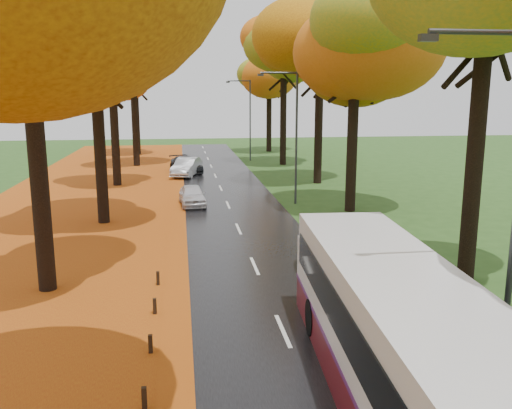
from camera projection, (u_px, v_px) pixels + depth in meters
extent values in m
cube|color=black|center=(236.00, 225.00, 28.17)|extent=(6.50, 90.00, 0.04)
cube|color=silver|center=(236.00, 224.00, 28.17)|extent=(0.12, 90.00, 0.01)
cube|color=maroon|center=(57.00, 231.00, 26.96)|extent=(12.00, 90.00, 0.02)
cube|color=#B16312|center=(177.00, 226.00, 27.75)|extent=(0.90, 90.00, 0.01)
cylinder|color=black|center=(37.00, 159.00, 17.99)|extent=(0.60, 0.60, 9.15)
cylinder|color=black|center=(100.00, 147.00, 27.89)|extent=(0.60, 0.60, 8.00)
ellipsoid|color=#CB6516|center=(94.00, 47.00, 26.88)|extent=(9.20, 9.20, 7.18)
cylinder|color=black|center=(115.00, 127.00, 39.39)|extent=(0.60, 0.60, 8.58)
ellipsoid|color=#CB6516|center=(111.00, 51.00, 38.30)|extent=(8.00, 8.00, 6.24)
cylinder|color=black|center=(135.00, 117.00, 50.08)|extent=(0.60, 0.60, 9.15)
ellipsoid|color=#CB6516|center=(132.00, 53.00, 48.92)|extent=(9.20, 9.20, 7.18)
cylinder|color=black|center=(137.00, 118.00, 59.82)|extent=(0.60, 0.60, 8.00)
ellipsoid|color=#CB6516|center=(135.00, 72.00, 58.80)|extent=(8.00, 8.00, 6.24)
cylinder|color=black|center=(475.00, 155.00, 19.04)|extent=(0.60, 0.60, 9.22)
cylinder|color=black|center=(352.00, 140.00, 30.70)|extent=(0.60, 0.60, 8.19)
ellipsoid|color=#C4870E|center=(356.00, 47.00, 29.67)|extent=(9.20, 9.20, 7.18)
cylinder|color=black|center=(319.00, 125.00, 40.43)|extent=(0.60, 0.60, 8.70)
ellipsoid|color=#C4870E|center=(320.00, 50.00, 39.33)|extent=(8.20, 8.20, 6.40)
cylinder|color=black|center=(283.00, 116.00, 50.97)|extent=(0.60, 0.60, 9.22)
ellipsoid|color=#C4870E|center=(284.00, 53.00, 49.80)|extent=(9.20, 9.20, 7.18)
cylinder|color=black|center=(269.00, 116.00, 62.79)|extent=(0.60, 0.60, 8.19)
ellipsoid|color=#C4870E|center=(269.00, 71.00, 61.76)|extent=(8.20, 8.20, 6.40)
cube|color=black|center=(144.00, 398.00, 11.72)|extent=(0.11, 0.11, 0.52)
cube|color=black|center=(150.00, 344.00, 14.24)|extent=(0.11, 0.11, 0.52)
cube|color=black|center=(155.00, 306.00, 16.76)|extent=(0.11, 0.11, 0.52)
cube|color=black|center=(158.00, 278.00, 19.28)|extent=(0.11, 0.11, 0.52)
cylinder|color=#333538|center=(482.00, 32.00, 10.51)|extent=(2.20, 0.11, 0.11)
cube|color=#333538|center=(428.00, 38.00, 10.38)|extent=(0.35, 0.18, 0.14)
cylinder|color=#333538|center=(296.00, 139.00, 32.78)|extent=(0.14, 0.14, 8.00)
cylinder|color=#333538|center=(279.00, 73.00, 31.85)|extent=(2.20, 0.11, 0.11)
cube|color=#333538|center=(261.00, 75.00, 31.72)|extent=(0.35, 0.18, 0.14)
cylinder|color=#333538|center=(250.00, 121.00, 54.12)|extent=(0.14, 0.14, 8.00)
cylinder|color=#333538|center=(239.00, 81.00, 53.18)|extent=(2.20, 0.11, 0.11)
cube|color=#333538|center=(228.00, 82.00, 53.06)|extent=(0.35, 0.18, 0.14)
cube|color=#5A0E16|center=(394.00, 382.00, 11.91)|extent=(3.35, 11.65, 0.94)
cube|color=white|center=(397.00, 333.00, 11.68)|extent=(3.35, 11.65, 1.36)
cube|color=white|center=(400.00, 287.00, 11.47)|extent=(3.28, 11.42, 0.73)
cube|color=#551D65|center=(395.00, 360.00, 11.80)|extent=(3.37, 11.67, 0.13)
cube|color=black|center=(398.00, 315.00, 11.59)|extent=(3.32, 10.73, 0.89)
cylinder|color=black|center=(313.00, 317.00, 15.18)|extent=(0.36, 1.06, 1.05)
cylinder|color=black|center=(396.00, 315.00, 15.36)|extent=(0.36, 1.06, 1.05)
imported|color=silver|center=(192.00, 195.00, 32.82)|extent=(1.73, 3.72, 1.23)
imported|color=#A3A6AB|center=(187.00, 167.00, 44.35)|extent=(2.79, 4.78, 1.49)
imported|color=black|center=(186.00, 165.00, 46.32)|extent=(3.19, 4.98, 1.34)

